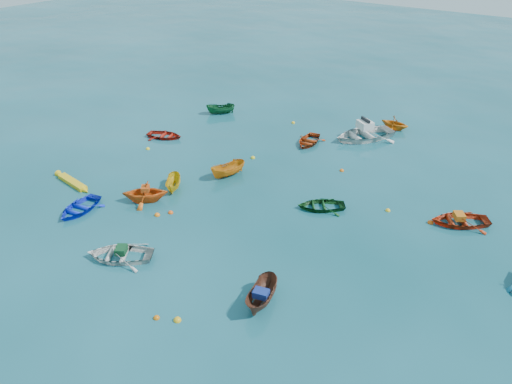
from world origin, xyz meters
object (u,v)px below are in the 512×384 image
Objects in this scene: dinghy_blue_sw at (80,211)px; motorboat_white at (363,139)px; kayak_yellow at (73,184)px; dinghy_white_near at (121,258)px.

motorboat_white is (9.64, 20.59, 0.00)m from dinghy_blue_sw.
dinghy_white_near is at bearing -105.08° from kayak_yellow.
dinghy_blue_sw is 0.86× the size of kayak_yellow.
dinghy_blue_sw reaches higher than kayak_yellow.
dinghy_blue_sw is 3.80m from kayak_yellow.
dinghy_white_near is at bearing -28.48° from dinghy_blue_sw.
motorboat_white reaches higher than dinghy_blue_sw.
motorboat_white is (3.84, 22.36, 0.00)m from dinghy_white_near.
kayak_yellow is at bearing -145.04° from dinghy_white_near.
dinghy_blue_sw is at bearing -113.37° from kayak_yellow.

